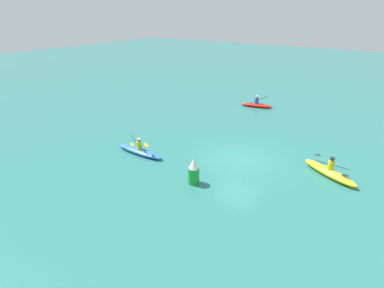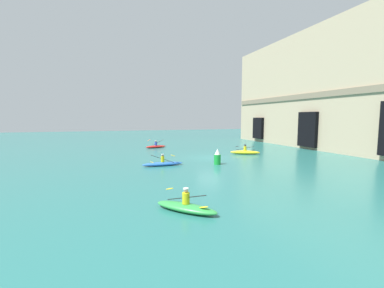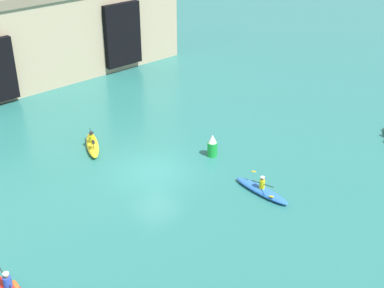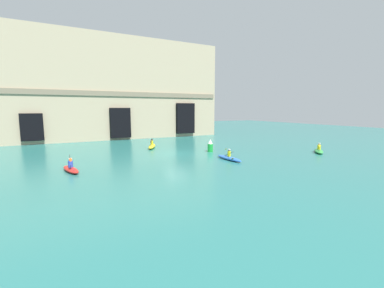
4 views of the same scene
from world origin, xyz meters
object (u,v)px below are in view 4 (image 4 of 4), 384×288
kayak_green (319,151)px  kayak_blue (229,158)px  kayak_yellow (152,146)px  marker_buoy (210,146)px  kayak_red (71,169)px

kayak_green → kayak_blue: 10.95m
kayak_yellow → marker_buoy: 7.32m
kayak_red → kayak_yellow: bearing=-60.7°
kayak_green → kayak_blue: bearing=-49.6°
kayak_red → marker_buoy: (14.02, 2.83, 0.42)m
kayak_blue → marker_buoy: (0.87, 4.69, 0.44)m
kayak_red → marker_buoy: marker_buoy is taller
kayak_green → kayak_red: (-24.02, 3.13, 0.00)m
kayak_yellow → marker_buoy: size_ratio=2.35×
kayak_yellow → kayak_blue: size_ratio=0.92×
kayak_red → kayak_green: bearing=-110.3°
kayak_red → marker_buoy: bearing=-91.4°
kayak_green → kayak_yellow: size_ratio=0.84×
marker_buoy → kayak_blue: bearing=-100.6°
kayak_green → kayak_blue: (-10.88, 1.28, -0.02)m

